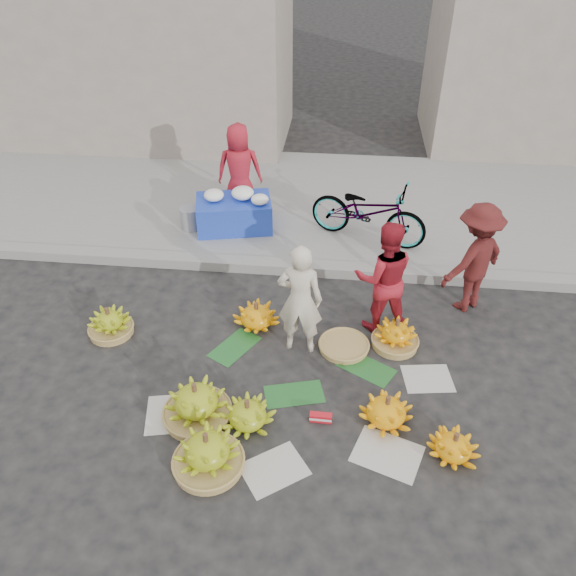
# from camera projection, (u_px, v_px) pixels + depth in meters

# --- Properties ---
(ground) EXTENTS (80.00, 80.00, 0.00)m
(ground) POSITION_uv_depth(u_px,v_px,m) (305.00, 382.00, 6.39)
(ground) COLOR black
(ground) RESTS_ON ground
(curb) EXTENTS (40.00, 0.25, 0.15)m
(curb) POSITION_uv_depth(u_px,v_px,m) (317.00, 269.00, 8.11)
(curb) COLOR gray
(curb) RESTS_ON ground
(sidewalk) EXTENTS (40.00, 4.00, 0.12)m
(sidewalk) POSITION_uv_depth(u_px,v_px,m) (324.00, 202.00, 9.80)
(sidewalk) COLOR gray
(sidewalk) RESTS_ON ground
(building_left) EXTENTS (6.00, 3.00, 4.00)m
(building_left) POSITION_uv_depth(u_px,v_px,m) (138.00, 40.00, 11.32)
(building_left) COLOR gray
(building_left) RESTS_ON sidewalk
(building_right) EXTENTS (5.00, 3.00, 5.00)m
(building_right) POSITION_uv_depth(u_px,v_px,m) (574.00, 17.00, 10.71)
(building_right) COLOR gray
(building_right) RESTS_ON sidewalk
(newspaper_scatter) EXTENTS (3.20, 1.80, 0.00)m
(newspaper_scatter) POSITION_uv_depth(u_px,v_px,m) (298.00, 438.00, 5.74)
(newspaper_scatter) COLOR beige
(newspaper_scatter) RESTS_ON ground
(banana_leaves) EXTENTS (2.00, 1.00, 0.00)m
(banana_leaves) POSITION_uv_depth(u_px,v_px,m) (297.00, 369.00, 6.55)
(banana_leaves) COLOR #1C5423
(banana_leaves) RESTS_ON ground
(banana_bunch_0) EXTENTS (0.72, 0.72, 0.48)m
(banana_bunch_0) POSITION_uv_depth(u_px,v_px,m) (196.00, 403.00, 5.85)
(banana_bunch_0) COLOR olive
(banana_bunch_0) RESTS_ON ground
(banana_bunch_1) EXTENTS (0.65, 0.65, 0.35)m
(banana_bunch_1) POSITION_uv_depth(u_px,v_px,m) (247.00, 414.00, 5.81)
(banana_bunch_1) COLOR #7F9A16
(banana_bunch_1) RESTS_ON ground
(banana_bunch_2) EXTENTS (0.69, 0.69, 0.47)m
(banana_bunch_2) POSITION_uv_depth(u_px,v_px,m) (207.00, 452.00, 5.36)
(banana_bunch_2) COLOR olive
(banana_bunch_2) RESTS_ON ground
(banana_bunch_3) EXTENTS (0.58, 0.58, 0.32)m
(banana_bunch_3) POSITION_uv_depth(u_px,v_px,m) (454.00, 446.00, 5.50)
(banana_bunch_3) COLOR #FBA90C
(banana_bunch_3) RESTS_ON ground
(banana_bunch_4) EXTENTS (0.62, 0.62, 0.36)m
(banana_bunch_4) POSITION_uv_depth(u_px,v_px,m) (386.00, 411.00, 5.84)
(banana_bunch_4) COLOR #FBA90C
(banana_bunch_4) RESTS_ON ground
(banana_bunch_5) EXTENTS (0.62, 0.62, 0.40)m
(banana_bunch_5) POSITION_uv_depth(u_px,v_px,m) (396.00, 335.00, 6.80)
(banana_bunch_5) COLOR olive
(banana_bunch_5) RESTS_ON ground
(banana_bunch_6) EXTENTS (0.58, 0.58, 0.39)m
(banana_bunch_6) POSITION_uv_depth(u_px,v_px,m) (110.00, 323.00, 6.98)
(banana_bunch_6) COLOR olive
(banana_bunch_6) RESTS_ON ground
(banana_bunch_7) EXTENTS (0.74, 0.74, 0.36)m
(banana_bunch_7) POSITION_uv_depth(u_px,v_px,m) (257.00, 316.00, 7.11)
(banana_bunch_7) COLOR #FBA90C
(banana_bunch_7) RESTS_ON ground
(basket_spare) EXTENTS (0.75, 0.75, 0.07)m
(basket_spare) POSITION_uv_depth(u_px,v_px,m) (344.00, 346.00, 6.83)
(basket_spare) COLOR olive
(basket_spare) RESTS_ON ground
(incense_stack) EXTENTS (0.24, 0.08, 0.10)m
(incense_stack) POSITION_uv_depth(u_px,v_px,m) (321.00, 417.00, 5.90)
(incense_stack) COLOR red
(incense_stack) RESTS_ON ground
(vendor_cream) EXTENTS (0.55, 0.38, 1.44)m
(vendor_cream) POSITION_uv_depth(u_px,v_px,m) (300.00, 300.00, 6.44)
(vendor_cream) COLOR beige
(vendor_cream) RESTS_ON ground
(vendor_red) EXTENTS (0.79, 0.65, 1.49)m
(vendor_red) POSITION_uv_depth(u_px,v_px,m) (384.00, 278.00, 6.76)
(vendor_red) COLOR red
(vendor_red) RESTS_ON ground
(man_striped) EXTENTS (1.11, 1.05, 1.51)m
(man_striped) POSITION_uv_depth(u_px,v_px,m) (475.00, 258.00, 7.09)
(man_striped) COLOR maroon
(man_striped) RESTS_ON ground
(flower_table) EXTENTS (1.28, 0.95, 0.67)m
(flower_table) POSITION_uv_depth(u_px,v_px,m) (234.00, 212.00, 8.82)
(flower_table) COLOR #1B37B4
(flower_table) RESTS_ON sidewalk
(grey_bucket) EXTENTS (0.31, 0.31, 0.35)m
(grey_bucket) POSITION_uv_depth(u_px,v_px,m) (190.00, 218.00, 8.86)
(grey_bucket) COLOR gray
(grey_bucket) RESTS_ON sidewalk
(flower_vendor) EXTENTS (0.78, 0.56, 1.48)m
(flower_vendor) POSITION_uv_depth(u_px,v_px,m) (239.00, 169.00, 8.99)
(flower_vendor) COLOR red
(flower_vendor) RESTS_ON sidewalk
(bicycle) EXTENTS (1.19, 1.91, 0.95)m
(bicycle) POSITION_uv_depth(u_px,v_px,m) (368.00, 211.00, 8.42)
(bicycle) COLOR gray
(bicycle) RESTS_ON sidewalk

